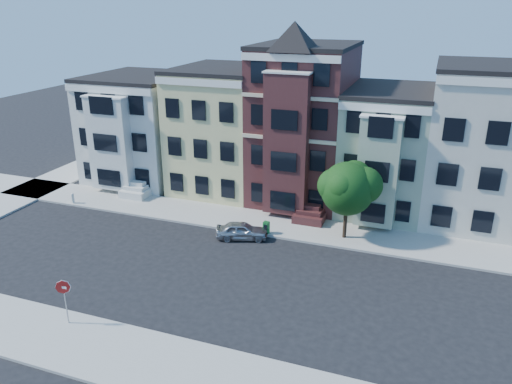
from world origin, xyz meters
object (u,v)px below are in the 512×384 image
at_px(parked_car, 242,231).
at_px(stop_sign, 65,299).
at_px(street_tree, 347,192).
at_px(newspaper_box, 266,227).
at_px(fire_hydrant, 73,199).

height_order(parked_car, stop_sign, stop_sign).
xyz_separation_m(street_tree, stop_sign, (-11.16, -14.44, -1.91)).
bearing_deg(newspaper_box, fire_hydrant, -169.83).
bearing_deg(street_tree, stop_sign, -127.70).
distance_m(parked_car, fire_hydrant, 14.95).
xyz_separation_m(street_tree, fire_hydrant, (-21.51, -1.23, -2.95)).
bearing_deg(street_tree, parked_car, -160.53).
distance_m(fire_hydrant, stop_sign, 16.81).
relative_size(street_tree, newspaper_box, 7.70).
bearing_deg(newspaper_box, parked_car, -131.50).
bearing_deg(parked_car, fire_hydrant, 67.41).
xyz_separation_m(newspaper_box, stop_sign, (-5.95, -13.20, 0.95)).
relative_size(parked_car, fire_hydrant, 5.29).
bearing_deg(fire_hydrant, newspaper_box, 0.00).
relative_size(parked_car, stop_sign, 1.28).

